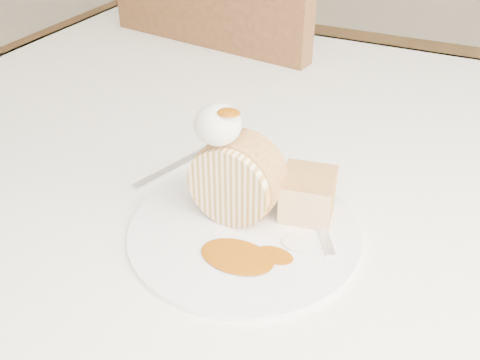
% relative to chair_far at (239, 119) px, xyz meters
% --- Properties ---
extents(table, '(1.40, 0.90, 0.75)m').
position_rel_chair_far_xyz_m(table, '(0.35, -0.41, 0.12)').
color(table, white).
rests_on(table, ground).
extents(chair_far, '(0.50, 0.50, 0.94)m').
position_rel_chair_far_xyz_m(chair_far, '(0.00, 0.00, 0.00)').
color(chair_far, brown).
rests_on(chair_far, ground).
extents(plate, '(0.29, 0.29, 0.01)m').
position_rel_chair_far_xyz_m(plate, '(0.30, -0.61, 0.22)').
color(plate, white).
rests_on(plate, table).
extents(roulade_slice, '(0.09, 0.05, 0.09)m').
position_rel_chair_far_xyz_m(roulade_slice, '(0.28, -0.59, 0.27)').
color(roulade_slice, '#FFE0B1').
rests_on(roulade_slice, plate).
extents(cake_chunk, '(0.06, 0.06, 0.05)m').
position_rel_chair_far_xyz_m(cake_chunk, '(0.35, -0.56, 0.24)').
color(cake_chunk, tan).
rests_on(cake_chunk, plate).
extents(whipped_cream, '(0.05, 0.05, 0.04)m').
position_rel_chair_far_xyz_m(whipped_cream, '(0.27, -0.60, 0.33)').
color(whipped_cream, silver).
rests_on(whipped_cream, roulade_slice).
extents(caramel_drizzle, '(0.02, 0.02, 0.01)m').
position_rel_chair_far_xyz_m(caramel_drizzle, '(0.28, -0.61, 0.36)').
color(caramel_drizzle, '#8E4405').
rests_on(caramel_drizzle, whipped_cream).
extents(caramel_pool, '(0.09, 0.06, 0.00)m').
position_rel_chair_far_xyz_m(caramel_pool, '(0.31, -0.66, 0.22)').
color(caramel_pool, '#8E4405').
rests_on(caramel_pool, plate).
extents(fork, '(0.09, 0.14, 0.00)m').
position_rel_chair_far_xyz_m(fork, '(0.37, -0.57, 0.22)').
color(fork, silver).
rests_on(fork, plate).
extents(spoon, '(0.07, 0.16, 0.00)m').
position_rel_chair_far_xyz_m(spoon, '(0.17, -0.54, 0.22)').
color(spoon, silver).
rests_on(spoon, table).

